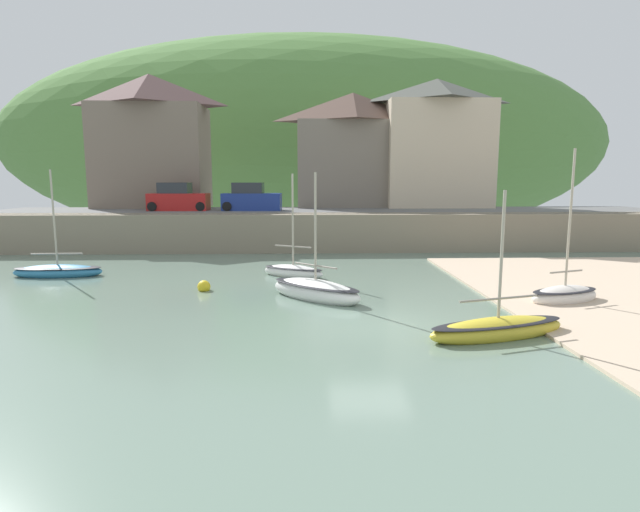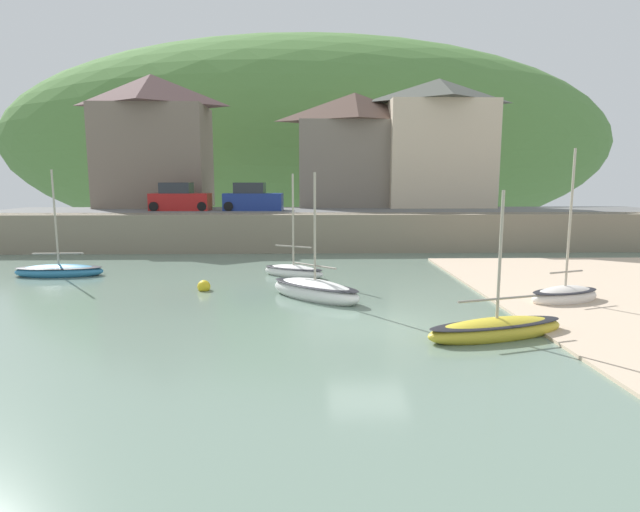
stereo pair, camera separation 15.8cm
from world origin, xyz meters
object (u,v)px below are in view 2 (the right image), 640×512
object	(u,v)px
parked_car_by_wall	(253,199)
sailboat_far_left	(293,271)
waterfront_building_centre	(354,150)
motorboat_with_cabin	(496,329)
parked_car_near_slipway	(180,199)
rowboat_small_beached	(565,295)
sailboat_white_hull	(315,291)
waterfront_building_right	(437,143)
mooring_buoy	(204,287)
fishing_boat_green	(59,271)
waterfront_building_left	(154,141)

from	to	relation	value
parked_car_by_wall	sailboat_far_left	bearing A→B (deg)	-72.99
waterfront_building_centre	motorboat_with_cabin	xyz separation A→B (m)	(1.71, -26.52, -6.65)
motorboat_with_cabin	parked_car_near_slipway	distance (m)	26.48
rowboat_small_beached	sailboat_white_hull	bearing A→B (deg)	154.31
motorboat_with_cabin	waterfront_building_right	bearing A→B (deg)	63.39
sailboat_white_hull	mooring_buoy	bearing A→B (deg)	-157.30
fishing_boat_green	waterfront_building_right	bearing A→B (deg)	34.67
motorboat_with_cabin	sailboat_white_hull	bearing A→B (deg)	119.76
waterfront_building_left	parked_car_near_slipway	size ratio (longest dim) A/B	2.44
sailboat_white_hull	mooring_buoy	xyz separation A→B (m)	(-4.57, 1.60, -0.15)
motorboat_with_cabin	mooring_buoy	size ratio (longest dim) A/B	8.54
waterfront_building_left	waterfront_building_right	xyz separation A→B (m)	(22.21, 0.00, -0.13)
waterfront_building_left	mooring_buoy	xyz separation A→B (m)	(7.61, -19.92, -7.39)
motorboat_with_cabin	parked_car_by_wall	size ratio (longest dim) A/B	1.10
sailboat_far_left	fishing_boat_green	xyz separation A→B (m)	(-11.18, 0.42, -0.02)
parked_car_near_slipway	rowboat_small_beached	bearing A→B (deg)	-42.67
sailboat_far_left	rowboat_small_beached	size ratio (longest dim) A/B	0.85
waterfront_building_right	sailboat_far_left	bearing A→B (deg)	-122.98
fishing_boat_green	rowboat_small_beached	bearing A→B (deg)	-17.79
fishing_boat_green	mooring_buoy	size ratio (longest dim) A/B	9.65
waterfront_building_centre	sailboat_far_left	size ratio (longest dim) A/B	1.80
fishing_boat_green	sailboat_white_hull	distance (m)	13.13
waterfront_building_right	sailboat_white_hull	size ratio (longest dim) A/B	1.97
waterfront_building_right	mooring_buoy	bearing A→B (deg)	-126.23
motorboat_with_cabin	sailboat_far_left	bearing A→B (deg)	106.23
waterfront_building_right	rowboat_small_beached	size ratio (longest dim) A/B	1.70
rowboat_small_beached	parked_car_by_wall	world-z (taller)	rowboat_small_beached
sailboat_far_left	parked_car_by_wall	size ratio (longest dim) A/B	1.19
fishing_boat_green	rowboat_small_beached	distance (m)	22.19
waterfront_building_centre	sailboat_white_hull	bearing A→B (deg)	-99.15
sailboat_far_left	sailboat_white_hull	distance (m)	4.71
sailboat_white_hull	parked_car_near_slipway	distance (m)	19.58
waterfront_building_left	sailboat_white_hull	xyz separation A→B (m)	(12.18, -21.52, -7.24)
sailboat_far_left	rowboat_small_beached	xyz separation A→B (m)	(10.17, -5.62, 0.04)
sailboat_far_left	fishing_boat_green	distance (m)	11.19
motorboat_with_cabin	rowboat_small_beached	world-z (taller)	rowboat_small_beached
waterfront_building_right	parked_car_near_slipway	size ratio (longest dim) A/B	2.39
sailboat_far_left	parked_car_near_slipway	xyz separation A→B (m)	(-8.29, 12.40, 2.94)
waterfront_building_centre	sailboat_far_left	world-z (taller)	waterfront_building_centre
waterfront_building_centre	rowboat_small_beached	xyz separation A→B (m)	(5.76, -22.52, -6.60)
waterfront_building_centre	mooring_buoy	bearing A→B (deg)	-111.98
waterfront_building_right	parked_car_by_wall	bearing A→B (deg)	-162.35
waterfront_building_left	rowboat_small_beached	size ratio (longest dim) A/B	1.74
sailboat_white_hull	rowboat_small_beached	bearing A→B (deg)	35.78
rowboat_small_beached	waterfront_building_left	bearing A→B (deg)	114.05
waterfront_building_centre	parked_car_near_slipway	world-z (taller)	waterfront_building_centre
sailboat_far_left	mooring_buoy	xyz separation A→B (m)	(-3.63, -3.02, -0.10)
waterfront_building_left	motorboat_with_cabin	distance (m)	32.53
waterfront_building_left	rowboat_small_beached	bearing A→B (deg)	-46.46
waterfront_building_centre	mooring_buoy	world-z (taller)	waterfront_building_centre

